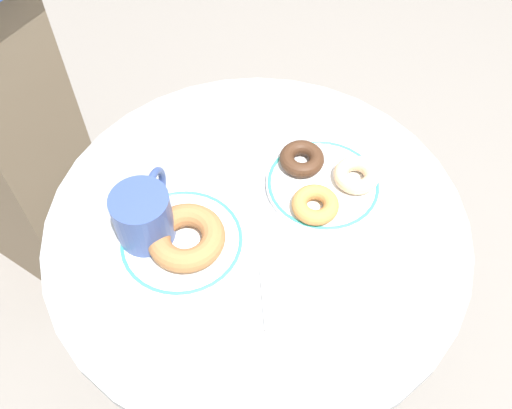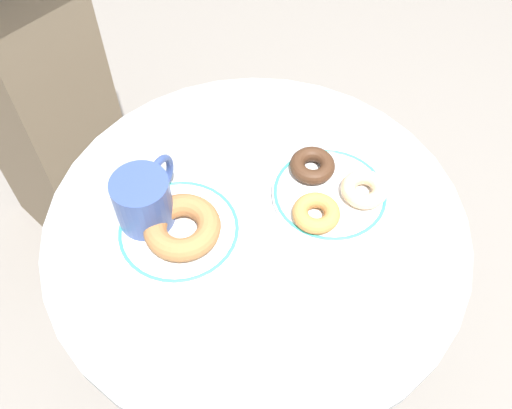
{
  "view_description": "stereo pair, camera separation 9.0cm",
  "coord_description": "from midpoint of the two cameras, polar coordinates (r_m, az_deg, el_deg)",
  "views": [
    {
      "loc": [
        -0.1,
        -0.51,
        1.47
      ],
      "look_at": [
        -0.0,
        0.01,
        0.74
      ],
      "focal_mm": 40.35,
      "sensor_mm": 36.0,
      "label": 1
    },
    {
      "loc": [
        -0.01,
        -0.52,
        1.47
      ],
      "look_at": [
        -0.0,
        0.01,
        0.74
      ],
      "focal_mm": 40.35,
      "sensor_mm": 36.0,
      "label": 2
    }
  ],
  "objects": [
    {
      "name": "cafe_table",
      "position": [
        1.14,
        2.29,
        -8.95
      ],
      "size": [
        0.69,
        0.69,
        0.7
      ],
      "color": "#999EA3",
      "rests_on": "ground"
    },
    {
      "name": "plate_left",
      "position": [
        0.91,
        -4.88,
        -2.77
      ],
      "size": [
        0.2,
        0.2,
        0.01
      ],
      "color": "white",
      "rests_on": "cafe_table"
    },
    {
      "name": "donut_chocolate",
      "position": [
        0.98,
        8.25,
        3.68
      ],
      "size": [
        0.1,
        0.1,
        0.03
      ],
      "primitive_type": "torus",
      "rotation": [
        0.0,
        0.0,
        5.83
      ],
      "color": "#422819",
      "rests_on": "plate_right"
    },
    {
      "name": "paper_napkin",
      "position": [
        0.86,
        6.79,
        -9.74
      ],
      "size": [
        0.15,
        0.12,
        0.01
      ],
      "primitive_type": "cube",
      "rotation": [
        0.0,
        0.0,
        -0.12
      ],
      "color": "white",
      "rests_on": "cafe_table"
    },
    {
      "name": "plate_right",
      "position": [
        0.97,
        9.96,
        0.85
      ],
      "size": [
        0.19,
        0.19,
        0.01
      ],
      "color": "white",
      "rests_on": "cafe_table"
    },
    {
      "name": "donut_glazed",
      "position": [
        0.96,
        13.3,
        1.31
      ],
      "size": [
        0.11,
        0.11,
        0.03
      ],
      "primitive_type": "torus",
      "rotation": [
        0.0,
        0.0,
        3.77
      ],
      "color": "#E0B789",
      "rests_on": "plate_right"
    },
    {
      "name": "donut_cinnamon",
      "position": [
        0.89,
        -4.49,
        -2.44
      ],
      "size": [
        0.16,
        0.16,
        0.04
      ],
      "primitive_type": "torus",
      "rotation": [
        0.0,
        0.0,
        2.71
      ],
      "color": "#A36B3D",
      "rests_on": "plate_left"
    },
    {
      "name": "donut_old_fashioned",
      "position": [
        0.92,
        8.75,
        -0.8
      ],
      "size": [
        0.11,
        0.11,
        0.03
      ],
      "primitive_type": "torus",
      "rotation": [
        0.0,
        0.0,
        0.84
      ],
      "color": "#BC7F42",
      "rests_on": "plate_right"
    },
    {
      "name": "coffee_mug",
      "position": [
        0.9,
        -8.18,
        0.15
      ],
      "size": [
        0.09,
        0.13,
        0.1
      ],
      "color": "#334784",
      "rests_on": "cafe_table"
    },
    {
      "name": "ground_plane",
      "position": [
        1.57,
        1.72,
        -16.61
      ],
      "size": [
        7.0,
        7.0,
        0.02
      ],
      "primitive_type": "cube",
      "color": "gray"
    }
  ]
}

